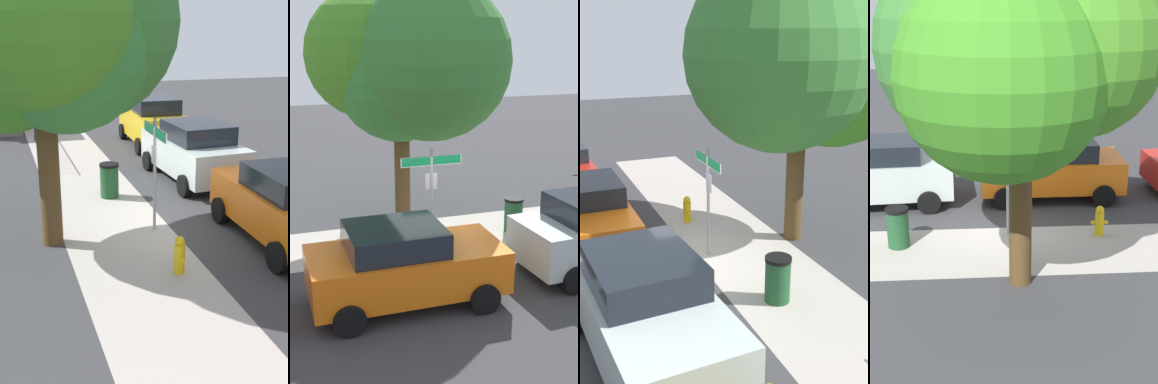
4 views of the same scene
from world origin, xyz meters
TOP-DOWN VIEW (x-y plane):
  - ground_plane at (0.00, 0.00)m, footprint 60.00×60.00m
  - sidewalk_strip at (2.00, 1.30)m, footprint 24.00×2.60m
  - street_sign at (-0.09, 0.40)m, footprint 1.61×0.07m
  - shade_tree at (-0.09, 2.64)m, footprint 5.48×5.70m
  - car_orange at (-1.56, -2.24)m, footprint 4.08×2.11m
  - car_silver at (3.44, -2.00)m, footprint 4.38×2.32m
  - fire_hydrant at (-2.36, 0.60)m, footprint 0.42×0.22m
  - trash_bin at (2.55, 0.90)m, footprint 0.55×0.55m

SIDE VIEW (x-z plane):
  - ground_plane at x=0.00m, z-range 0.00..0.00m
  - sidewalk_strip at x=2.00m, z-range 0.00..0.00m
  - fire_hydrant at x=-2.36m, z-range -0.01..0.77m
  - trash_bin at x=2.55m, z-range 0.00..0.98m
  - car_orange at x=-1.56m, z-range 0.02..1.76m
  - car_silver at x=3.44m, z-range 0.01..1.86m
  - street_sign at x=-0.09m, z-range 0.57..3.28m
  - shade_tree at x=-0.09m, z-range 1.15..8.11m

